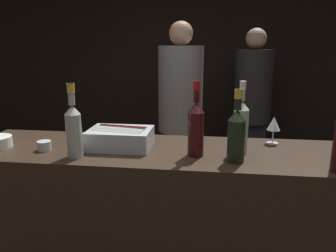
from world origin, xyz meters
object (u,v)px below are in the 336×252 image
Objects in this scene: ice_bin_with_bottles at (120,137)px; red_wine_bottle_tall at (196,127)px; champagne_bottle at (237,133)px; rose_wine_bottle at (74,128)px; person_blond_tee at (180,113)px; person_in_hoodie at (252,106)px; candle_votive at (44,146)px; white_wine_bottle at (241,125)px; wine_glass at (274,125)px.

red_wine_bottle_tall reaches higher than ice_bin_with_bottles.
champagne_bottle is 0.77m from rose_wine_bottle.
red_wine_bottle_tall is 0.20× the size of person_blond_tee.
red_wine_bottle_tall is at bearing -11.52° from ice_bin_with_bottles.
person_blond_tee is at bearing 36.49° from person_in_hoodie.
candle_votive is 0.19× the size of white_wine_bottle.
person_in_hoodie is 0.90m from person_blond_tee.
ice_bin_with_bottles is 2.18× the size of wine_glass.
rose_wine_bottle reaches higher than wine_glass.
rose_wine_bottle is at bearing -170.40° from red_wine_bottle_tall.
rose_wine_bottle is at bearing 61.30° from person_in_hoodie.
rose_wine_bottle is 0.20× the size of person_blond_tee.
wine_glass is (0.82, 0.18, 0.05)m from ice_bin_with_bottles.
wine_glass is at bearing 45.02° from white_wine_bottle.
white_wine_bottle is 1.93m from person_in_hoodie.
champagne_bottle reaches higher than candle_votive.
ice_bin_with_bottles is 0.39m from candle_votive.
white_wine_bottle is 0.20× the size of person_in_hoodie.
person_blond_tee is at bearing 81.56° from ice_bin_with_bottles.
person_blond_tee reaches higher than wine_glass.
ice_bin_with_bottles is at bearing 178.54° from white_wine_bottle.
champagne_bottle is at bearing -102.97° from white_wine_bottle.
person_blond_tee is at bearing 98.36° from red_wine_bottle_tall.
ice_bin_with_bottles is 0.96× the size of champagne_bottle.
person_blond_tee reaches higher than red_wine_bottle_tall.
ice_bin_with_bottles is 0.91× the size of rose_wine_bottle.
candle_votive is 0.21× the size of champagne_bottle.
rose_wine_bottle is (-0.77, -0.04, 0.01)m from champagne_bottle.
ice_bin_with_bottles is at bearing -167.61° from wine_glass.
ice_bin_with_bottles is 0.84m from wine_glass.
champagne_bottle is 0.20m from red_wine_bottle_tall.
ice_bin_with_bottles is 2.09m from person_in_hoodie.
rose_wine_bottle reaches higher than candle_votive.
rose_wine_bottle reaches higher than champagne_bottle.
red_wine_bottle_tall is 0.23m from white_wine_bottle.
rose_wine_bottle is at bearing -168.34° from white_wine_bottle.
ice_bin_with_bottles is 0.62m from champagne_bottle.
red_wine_bottle_tall reaches higher than white_wine_bottle.
ice_bin_with_bottles is at bearing 168.48° from red_wine_bottle_tall.
wine_glass is at bearing -0.37° from person_blond_tee.
red_wine_bottle_tall reaches higher than rose_wine_bottle.
wine_glass is 1.23m from candle_votive.
red_wine_bottle_tall reaches higher than champagne_bottle.
rose_wine_bottle is (-0.17, -0.18, 0.09)m from ice_bin_with_bottles.
person_blond_tee is (-0.71, -0.54, 0.02)m from person_in_hoodie.
champagne_bottle is 2.05m from person_in_hoodie.
rose_wine_bottle is (0.20, -0.08, 0.12)m from candle_votive.
candle_votive is (-1.20, -0.28, -0.08)m from wine_glass.
candle_votive is at bearing 158.29° from rose_wine_bottle.
person_blond_tee is (0.57, 1.43, -0.10)m from candle_votive.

